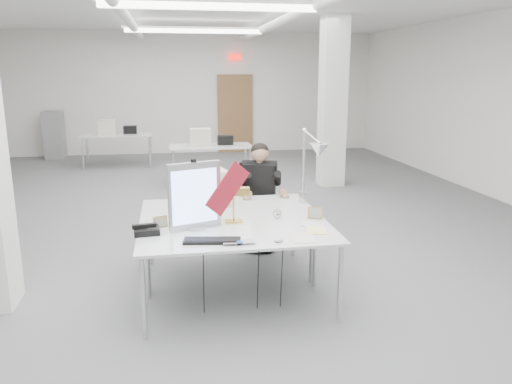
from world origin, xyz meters
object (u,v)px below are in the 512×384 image
Objects in this scene: office_chair at (259,203)px; beige_monitor at (207,188)px; architect_lamp at (310,164)px; laptop at (240,244)px; desk_main at (238,234)px; monitor at (195,196)px; seated_person at (260,179)px; desk_phone at (147,231)px; bankers_lamp at (234,206)px.

beige_monitor is (-0.68, -0.61, 0.36)m from office_chair.
office_chair is at bearing 117.68° from architect_lamp.
desk_main is at bearing 85.14° from laptop.
beige_monitor is at bearing 58.77° from monitor.
desk_phone is (-1.29, -1.46, -0.12)m from seated_person.
monitor is (-0.85, -1.37, 0.17)m from seated_person.
desk_main is 1.20m from architect_lamp.
laptop is 1.25× the size of desk_phone.
architect_lamp reaches higher than laptop.
desk_main is 1.05m from beige_monitor.
desk_main is at bearing -134.84° from architect_lamp.
office_chair reaches higher than desk_main.
laptop is (0.34, -0.53, -0.30)m from monitor.
desk_main is 0.53m from monitor.
architect_lamp is (0.85, 0.35, 0.31)m from bankers_lamp.
seated_person is at bearing 73.07° from desk_main.
architect_lamp is (1.05, -0.32, 0.28)m from beige_monitor.
architect_lamp is (0.37, -0.88, 0.33)m from seated_person.
monitor is 2.78× the size of desk_phone.
architect_lamp is at bearing -51.92° from office_chair.
desk_phone is (-1.29, -1.51, 0.20)m from office_chair.
laptop is 1.36m from beige_monitor.
seated_person is 1.01m from architect_lamp.
office_chair is 1.23× the size of architect_lamp.
office_chair reaches higher than bankers_lamp.
desk_main is at bearing -85.69° from bankers_lamp.
desk_phone is 1.82m from architect_lamp.
beige_monitor reaches higher than bankers_lamp.
desk_phone is at bearing -115.28° from seated_person.
office_chair is at bearing 39.65° from monitor.
seated_person is 0.89m from beige_monitor.
monitor is at bearing -152.14° from architect_lamp.
monitor reaches higher than laptop.
beige_monitor reaches higher than laptop.
office_chair is 3.64× the size of bankers_lamp.
desk_main is 2.08× the size of seated_person.
seated_person is 1.97m from laptop.
office_chair is 1.19m from architect_lamp.
desk_phone is (-0.81, -0.22, -0.13)m from bankers_lamp.
architect_lamp is (0.88, 1.02, 0.46)m from laptop.
monitor is 1.93× the size of bankers_lamp.
desk_main is 6.42× the size of laptop.
monitor is 0.70m from laptop.
seated_person is at bearing -73.69° from office_chair.
bankers_lamp is 0.79× the size of beige_monitor.
seated_person is at bearing 118.79° from architect_lamp.
monitor is (-0.37, 0.20, 0.32)m from desk_main.
architect_lamp is (1.22, 0.49, 0.16)m from monitor.
beige_monitor is (-0.20, 1.01, 0.21)m from desk_main.
desk_main is at bearing -90.12° from office_chair.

